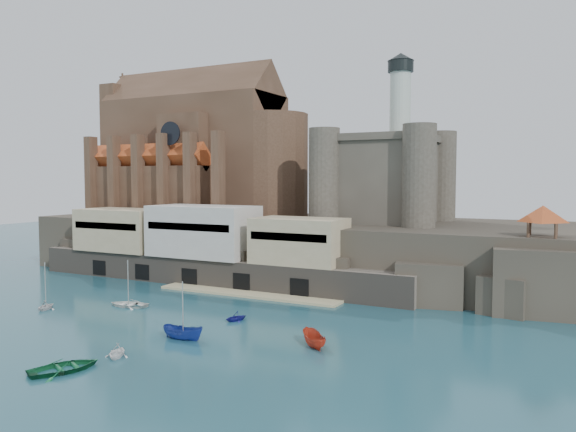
{
  "coord_description": "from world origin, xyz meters",
  "views": [
    {
      "loc": [
        45.78,
        -53.7,
        17.59
      ],
      "look_at": [
        1.68,
        32.0,
        11.13
      ],
      "focal_mm": 35.0,
      "sensor_mm": 36.0,
      "label": 1
    }
  ],
  "objects_px": {
    "castle_keep": "(385,174)",
    "pavilion": "(543,216)",
    "church": "(199,157)",
    "boat_1": "(117,357)",
    "boat_2": "(183,339)"
  },
  "relations": [
    {
      "from": "boat_2",
      "to": "boat_1",
      "type": "bearing_deg",
      "value": 162.95
    },
    {
      "from": "church",
      "to": "pavilion",
      "type": "relative_size",
      "value": 7.34
    },
    {
      "from": "pavilion",
      "to": "boat_2",
      "type": "height_order",
      "value": "pavilion"
    },
    {
      "from": "pavilion",
      "to": "boat_1",
      "type": "distance_m",
      "value": 54.75
    },
    {
      "from": "castle_keep",
      "to": "pavilion",
      "type": "xyz_separation_m",
      "value": [
        25.92,
        -15.08,
        -5.59
      ]
    },
    {
      "from": "church",
      "to": "boat_2",
      "type": "xyz_separation_m",
      "value": [
        32.06,
        -47.13,
        -22.13
      ]
    },
    {
      "from": "church",
      "to": "castle_keep",
      "type": "relative_size",
      "value": 1.6
    },
    {
      "from": "church",
      "to": "boat_2",
      "type": "relative_size",
      "value": 9.27
    },
    {
      "from": "pavilion",
      "to": "boat_1",
      "type": "xyz_separation_m",
      "value": [
        -36.08,
        -39.17,
        -12.73
      ]
    },
    {
      "from": "castle_keep",
      "to": "boat_1",
      "type": "xyz_separation_m",
      "value": [
        -10.15,
        -54.25,
        -18.31
      ]
    },
    {
      "from": "pavilion",
      "to": "boat_1",
      "type": "height_order",
      "value": "pavilion"
    },
    {
      "from": "church",
      "to": "castle_keep",
      "type": "bearing_deg",
      "value": -1.11
    },
    {
      "from": "pavilion",
      "to": "boat_2",
      "type": "distance_m",
      "value": 47.97
    },
    {
      "from": "church",
      "to": "boat_1",
      "type": "height_order",
      "value": "church"
    },
    {
      "from": "castle_keep",
      "to": "pavilion",
      "type": "bearing_deg",
      "value": -30.18
    }
  ]
}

